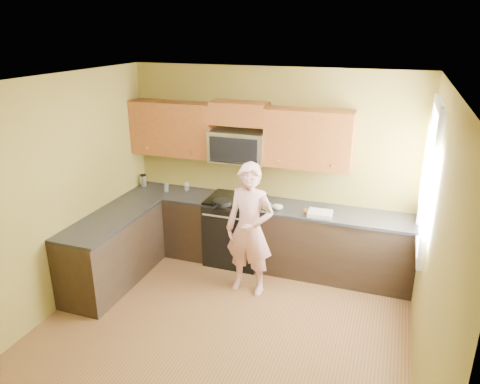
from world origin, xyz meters
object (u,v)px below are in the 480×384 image
at_px(woman, 250,230).
at_px(travel_mug, 144,186).
at_px(frying_pan, 222,204).
at_px(stove, 235,230).
at_px(microwave, 238,161).
at_px(butter_tub, 267,208).

bearing_deg(woman, travel_mug, 162.05).
height_order(woman, frying_pan, woman).
relative_size(woman, travel_mug, 9.10).
bearing_deg(woman, stove, 126.50).
relative_size(stove, microwave, 1.25).
xyz_separation_m(stove, woman, (0.43, -0.67, 0.36)).
xyz_separation_m(stove, microwave, (0.00, 0.12, 0.97)).
distance_m(stove, woman, 0.88).
xyz_separation_m(microwave, travel_mug, (-1.50, -0.02, -0.53)).
relative_size(butter_tub, travel_mug, 0.66).
relative_size(microwave, woman, 0.45).
relative_size(woman, frying_pan, 3.79).
xyz_separation_m(frying_pan, butter_tub, (0.58, 0.12, -0.03)).
bearing_deg(travel_mug, butter_tub, -6.67).
xyz_separation_m(stove, butter_tub, (0.49, -0.13, 0.45)).
height_order(stove, butter_tub, butter_tub).
xyz_separation_m(microwave, woman, (0.43, -0.80, -0.61)).
relative_size(microwave, travel_mug, 4.12).
bearing_deg(stove, butter_tub, -15.09).
height_order(frying_pan, travel_mug, travel_mug).
bearing_deg(travel_mug, stove, -3.84).
xyz_separation_m(microwave, frying_pan, (-0.09, -0.38, -0.50)).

